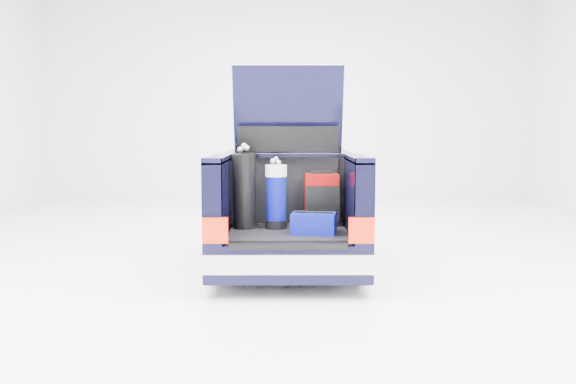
{
  "coord_description": "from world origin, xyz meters",
  "views": [
    {
      "loc": [
        -0.02,
        -8.22,
        1.75
      ],
      "look_at": [
        0.0,
        -0.5,
        0.94
      ],
      "focal_mm": 38.0,
      "sensor_mm": 36.0,
      "label": 1
    }
  ],
  "objects_px": {
    "car": "(288,206)",
    "blue_golf_bag": "(276,196)",
    "blue_duffel": "(314,223)",
    "black_golf_bag": "(244,191)",
    "red_suitcase": "(322,200)"
  },
  "relations": [
    {
      "from": "car",
      "to": "blue_golf_bag",
      "type": "distance_m",
      "value": 1.45
    },
    {
      "from": "blue_golf_bag",
      "to": "blue_duffel",
      "type": "relative_size",
      "value": 1.59
    },
    {
      "from": "car",
      "to": "black_golf_bag",
      "type": "bearing_deg",
      "value": -109.4
    },
    {
      "from": "red_suitcase",
      "to": "blue_golf_bag",
      "type": "xyz_separation_m",
      "value": [
        -0.53,
        -0.21,
        0.07
      ]
    },
    {
      "from": "black_golf_bag",
      "to": "blue_duffel",
      "type": "bearing_deg",
      "value": -21.58
    },
    {
      "from": "red_suitcase",
      "to": "blue_golf_bag",
      "type": "relative_size",
      "value": 0.78
    },
    {
      "from": "car",
      "to": "black_golf_bag",
      "type": "distance_m",
      "value": 1.55
    },
    {
      "from": "red_suitcase",
      "to": "black_golf_bag",
      "type": "relative_size",
      "value": 0.67
    },
    {
      "from": "car",
      "to": "red_suitcase",
      "type": "relative_size",
      "value": 7.21
    },
    {
      "from": "car",
      "to": "blue_duffel",
      "type": "distance_m",
      "value": 1.8
    },
    {
      "from": "car",
      "to": "black_golf_bag",
      "type": "xyz_separation_m",
      "value": [
        -0.5,
        -1.42,
        0.36
      ]
    },
    {
      "from": "red_suitcase",
      "to": "blue_golf_bag",
      "type": "bearing_deg",
      "value": -160.13
    },
    {
      "from": "blue_golf_bag",
      "to": "blue_duffel",
      "type": "bearing_deg",
      "value": -46.04
    },
    {
      "from": "red_suitcase",
      "to": "black_golf_bag",
      "type": "bearing_deg",
      "value": -167.87
    },
    {
      "from": "car",
      "to": "blue_duffel",
      "type": "height_order",
      "value": "car"
    }
  ]
}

